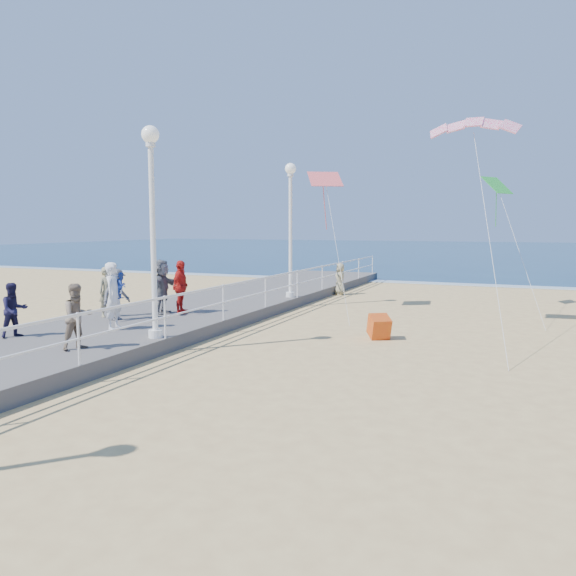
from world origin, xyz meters
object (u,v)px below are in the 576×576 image
at_px(spectator_3, 181,287).
at_px(spectator_6, 107,292).
at_px(spectator_1, 78,317).
at_px(lamp_post_far, 290,216).
at_px(beach_walker_c, 340,279).
at_px(lamp_post_mid, 152,210).
at_px(spectator_2, 116,294).
at_px(woman_holding_toddler, 114,296).
at_px(box_kite, 379,329).
at_px(spectator_7, 14,310).
at_px(toddler_held, 122,286).
at_px(spectator_5, 162,286).

bearing_deg(spectator_3, spectator_6, 119.05).
xyz_separation_m(spectator_1, spectator_3, (-0.84, 5.47, 0.10)).
relative_size(lamp_post_far, beach_walker_c, 3.56).
xyz_separation_m(lamp_post_mid, spectator_6, (-3.40, 2.19, -2.47)).
height_order(spectator_1, spectator_2, spectator_2).
distance_m(woman_holding_toddler, spectator_1, 2.51).
bearing_deg(lamp_post_far, lamp_post_mid, -90.00).
relative_size(spectator_1, spectator_2, 0.98).
xyz_separation_m(lamp_post_far, box_kite, (4.88, -5.04, -3.36)).
xyz_separation_m(woman_holding_toddler, spectator_1, (0.91, -2.34, -0.16)).
distance_m(spectator_7, beach_walker_c, 15.48).
relative_size(toddler_held, spectator_3, 0.42).
height_order(toddler_held, spectator_7, toddler_held).
distance_m(lamp_post_mid, spectator_3, 4.66).
bearing_deg(lamp_post_far, spectator_2, -110.62).
bearing_deg(lamp_post_far, spectator_6, -116.54).
bearing_deg(box_kite, spectator_2, 163.73).
relative_size(woman_holding_toddler, spectator_1, 1.21).
bearing_deg(spectator_1, spectator_2, 45.92).
height_order(lamp_post_far, beach_walker_c, lamp_post_far).
relative_size(spectator_7, box_kite, 2.34).
distance_m(toddler_held, spectator_3, 3.00).
distance_m(spectator_6, box_kite, 8.51).
bearing_deg(lamp_post_mid, spectator_6, 147.23).
height_order(toddler_held, spectator_1, toddler_held).
xyz_separation_m(toddler_held, box_kite, (6.45, 3.30, -1.32)).
bearing_deg(spectator_6, toddler_held, -104.00).
distance_m(spectator_2, spectator_5, 1.71).
xyz_separation_m(lamp_post_far, spectator_2, (-2.72, -7.22, -2.48)).
bearing_deg(spectator_3, box_kite, -97.88).
relative_size(spectator_2, box_kite, 2.62).
height_order(lamp_post_mid, spectator_1, lamp_post_mid).
height_order(lamp_post_far, spectator_2, lamp_post_far).
bearing_deg(spectator_5, lamp_post_mid, -155.58).
distance_m(lamp_post_mid, spectator_2, 4.08).
bearing_deg(beach_walker_c, lamp_post_far, -41.45).
height_order(lamp_post_mid, box_kite, lamp_post_mid).
bearing_deg(lamp_post_far, spectator_5, -111.61).
relative_size(spectator_5, beach_walker_c, 1.19).
bearing_deg(spectator_6, spectator_7, -153.89).
relative_size(spectator_1, beach_walker_c, 1.03).
relative_size(lamp_post_far, spectator_7, 3.78).
bearing_deg(spectator_7, beach_walker_c, 4.27).
bearing_deg(spectator_5, spectator_7, 157.49).
xyz_separation_m(toddler_held, spectator_3, (-0.08, 2.98, -0.34)).
height_order(spectator_2, beach_walker_c, spectator_2).
relative_size(lamp_post_far, spectator_1, 3.46).
distance_m(toddler_held, spectator_1, 2.64).
height_order(spectator_2, spectator_3, spectator_3).
bearing_deg(spectator_1, lamp_post_far, 13.81).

